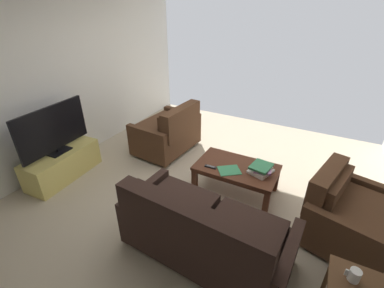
% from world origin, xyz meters
% --- Properties ---
extents(ground_plane, '(4.88, 5.79, 0.01)m').
position_xyz_m(ground_plane, '(0.00, 0.00, -0.00)').
color(ground_plane, '#B7A88E').
extents(wall_right, '(0.12, 5.79, 2.58)m').
position_xyz_m(wall_right, '(2.44, 0.00, 1.29)').
color(wall_right, silver).
rests_on(wall_right, ground).
extents(sofa_main, '(1.75, 0.92, 0.89)m').
position_xyz_m(sofa_main, '(-0.47, 0.95, 0.37)').
color(sofa_main, black).
rests_on(sofa_main, ground).
extents(loveseat_near, '(0.89, 1.17, 0.89)m').
position_xyz_m(loveseat_near, '(1.07, -0.81, 0.38)').
color(loveseat_near, black).
rests_on(loveseat_near, ground).
extents(coffee_table, '(1.09, 0.66, 0.41)m').
position_xyz_m(coffee_table, '(-0.38, -0.28, 0.35)').
color(coffee_table, '#4C2819').
rests_on(coffee_table, ground).
extents(tv_stand, '(0.52, 1.15, 0.43)m').
position_xyz_m(tv_stand, '(2.06, 0.63, 0.22)').
color(tv_stand, '#D8C666').
rests_on(tv_stand, ground).
extents(flat_tv, '(0.22, 1.12, 0.71)m').
position_xyz_m(flat_tv, '(2.06, 0.63, 0.80)').
color(flat_tv, black).
rests_on(flat_tv, tv_stand).
extents(armchair_side, '(1.01, 1.15, 0.81)m').
position_xyz_m(armchair_side, '(-1.74, -0.07, 0.35)').
color(armchair_side, black).
rests_on(armchair_side, ground).
extents(coffee_mug, '(0.10, 0.08, 0.10)m').
position_xyz_m(coffee_mug, '(-1.73, 1.02, 0.64)').
color(coffee_mug, white).
rests_on(coffee_mug, end_table).
extents(book_stack, '(0.33, 0.36, 0.12)m').
position_xyz_m(book_stack, '(-0.71, -0.29, 0.47)').
color(book_stack, silver).
rests_on(book_stack, coffee_table).
extents(tv_remote, '(0.16, 0.05, 0.02)m').
position_xyz_m(tv_remote, '(-0.08, -0.09, 0.42)').
color(tv_remote, black).
rests_on(tv_remote, coffee_table).
extents(loose_magazine, '(0.37, 0.36, 0.01)m').
position_xyz_m(loose_magazine, '(-0.33, -0.14, 0.41)').
color(loose_magazine, '#337F51').
rests_on(loose_magazine, coffee_table).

